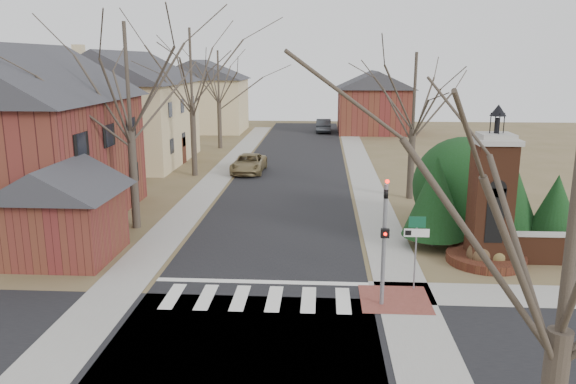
# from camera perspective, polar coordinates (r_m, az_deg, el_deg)

# --- Properties ---
(ground) EXTENTS (120.00, 120.00, 0.00)m
(ground) POSITION_cam_1_polar(r_m,az_deg,el_deg) (19.29, -3.43, -11.73)
(ground) COLOR brown
(ground) RESTS_ON ground
(main_street) EXTENTS (8.00, 70.00, 0.01)m
(main_street) POSITION_cam_1_polar(r_m,az_deg,el_deg) (40.24, 0.33, 1.58)
(main_street) COLOR black
(main_street) RESTS_ON ground
(cross_street) EXTENTS (120.00, 8.00, 0.01)m
(cross_street) POSITION_cam_1_polar(r_m,az_deg,el_deg) (16.64, -4.72, -16.06)
(cross_street) COLOR black
(cross_street) RESTS_ON ground
(crosswalk_zone) EXTENTS (8.00, 2.20, 0.02)m
(crosswalk_zone) POSITION_cam_1_polar(r_m,az_deg,el_deg) (20.00, -3.15, -10.75)
(crosswalk_zone) COLOR silver
(crosswalk_zone) RESTS_ON ground
(stop_bar) EXTENTS (8.00, 0.35, 0.02)m
(stop_bar) POSITION_cam_1_polar(r_m,az_deg,el_deg) (21.37, -2.68, -9.12)
(stop_bar) COLOR silver
(stop_bar) RESTS_ON ground
(sidewalk_right_main) EXTENTS (2.00, 60.00, 0.02)m
(sidewalk_right_main) POSITION_cam_1_polar(r_m,az_deg,el_deg) (40.29, 7.74, 1.48)
(sidewalk_right_main) COLOR gray
(sidewalk_right_main) RESTS_ON ground
(sidewalk_left) EXTENTS (2.00, 60.00, 0.02)m
(sidewalk_left) POSITION_cam_1_polar(r_m,az_deg,el_deg) (40.85, -6.97, 1.67)
(sidewalk_left) COLOR gray
(sidewalk_left) RESTS_ON ground
(curb_apron) EXTENTS (2.40, 2.40, 0.02)m
(curb_apron) POSITION_cam_1_polar(r_m,az_deg,el_deg) (20.23, 10.79, -10.68)
(curb_apron) COLOR brown
(curb_apron) RESTS_ON ground
(traffic_signal_pole) EXTENTS (0.28, 0.41, 4.50)m
(traffic_signal_pole) POSITION_cam_1_polar(r_m,az_deg,el_deg) (18.87, 9.78, -4.05)
(traffic_signal_pole) COLOR slate
(traffic_signal_pole) RESTS_ON ground
(sign_post) EXTENTS (0.90, 0.07, 2.75)m
(sign_post) POSITION_cam_1_polar(r_m,az_deg,el_deg) (20.58, 12.89, -4.60)
(sign_post) COLOR slate
(sign_post) RESTS_ON ground
(brick_gate_monument) EXTENTS (3.20, 3.20, 6.47)m
(brick_gate_monument) POSITION_cam_1_polar(r_m,az_deg,el_deg) (24.10, 19.81, -1.90)
(brick_gate_monument) COLOR #4E2717
(brick_gate_monument) RESTS_ON ground
(house_brick_left) EXTENTS (9.80, 11.80, 9.42)m
(house_brick_left) POSITION_cam_1_polar(r_m,az_deg,el_deg) (31.48, -25.51, 5.62)
(house_brick_left) COLOR maroon
(house_brick_left) RESTS_ON ground
(house_stucco_left) EXTENTS (9.80, 12.80, 9.28)m
(house_stucco_left) POSITION_cam_1_polar(r_m,az_deg,el_deg) (47.18, -16.09, 8.43)
(house_stucco_left) COLOR #CEBB89
(house_stucco_left) RESTS_ON ground
(garage_left) EXTENTS (4.80, 4.80, 4.29)m
(garage_left) POSITION_cam_1_polar(r_m,az_deg,el_deg) (25.03, -21.94, -1.37)
(garage_left) COLOR maroon
(garage_left) RESTS_ON ground
(house_distant_left) EXTENTS (10.80, 8.80, 8.53)m
(house_distant_left) POSITION_cam_1_polar(r_m,az_deg,el_deg) (66.98, -8.83, 9.76)
(house_distant_left) COLOR #CEBB89
(house_distant_left) RESTS_ON ground
(house_distant_right) EXTENTS (8.80, 8.80, 7.30)m
(house_distant_right) POSITION_cam_1_polar(r_m,az_deg,el_deg) (65.75, 8.71, 9.18)
(house_distant_right) COLOR maroon
(house_distant_right) RESTS_ON ground
(evergreen_near) EXTENTS (2.80, 2.80, 4.10)m
(evergreen_near) POSITION_cam_1_polar(r_m,az_deg,el_deg) (25.53, 14.73, -0.42)
(evergreen_near) COLOR #473D33
(evergreen_near) RESTS_ON ground
(evergreen_mid) EXTENTS (3.40, 3.40, 4.70)m
(evergreen_mid) POSITION_cam_1_polar(r_m,az_deg,el_deg) (27.42, 21.07, 0.70)
(evergreen_mid) COLOR #473D33
(evergreen_mid) RESTS_ON ground
(evergreen_far) EXTENTS (2.40, 2.40, 3.30)m
(evergreen_far) POSITION_cam_1_polar(r_m,az_deg,el_deg) (27.34, 25.56, -1.27)
(evergreen_far) COLOR #473D33
(evergreen_far) RESTS_ON ground
(evergreen_mass) EXTENTS (4.80, 4.80, 4.80)m
(evergreen_mass) POSITION_cam_1_polar(r_m,az_deg,el_deg) (28.28, 17.37, 0.93)
(evergreen_mass) COLOR black
(evergreen_mass) RESTS_ON ground
(bare_tree_0) EXTENTS (8.05, 8.05, 11.15)m
(bare_tree_0) POSITION_cam_1_polar(r_m,az_deg,el_deg) (27.91, -16.06, 11.84)
(bare_tree_0) COLOR #473D33
(bare_tree_0) RESTS_ON ground
(bare_tree_1) EXTENTS (8.40, 8.40, 11.64)m
(bare_tree_1) POSITION_cam_1_polar(r_m,az_deg,el_deg) (40.41, -9.87, 12.90)
(bare_tree_1) COLOR #473D33
(bare_tree_1) RESTS_ON ground
(bare_tree_2) EXTENTS (7.35, 7.35, 10.19)m
(bare_tree_2) POSITION_cam_1_polar(r_m,az_deg,el_deg) (53.25, -7.11, 11.95)
(bare_tree_2) COLOR #473D33
(bare_tree_2) RESTS_ON ground
(bare_tree_3) EXTENTS (7.00, 7.00, 9.70)m
(bare_tree_3) POSITION_cam_1_polar(r_m,az_deg,el_deg) (33.79, 12.77, 10.47)
(bare_tree_3) COLOR #473D33
(bare_tree_3) RESTS_ON ground
(pickup_truck) EXTENTS (2.38, 4.93, 1.35)m
(pickup_truck) POSITION_cam_1_polar(r_m,az_deg,el_deg) (41.68, -4.01, 2.90)
(pickup_truck) COLOR olive
(pickup_truck) RESTS_ON ground
(distant_car) EXTENTS (1.69, 4.76, 1.56)m
(distant_car) POSITION_cam_1_polar(r_m,az_deg,el_deg) (65.49, 3.64, 6.77)
(distant_car) COLOR #373A3F
(distant_car) RESTS_ON ground
(dry_shrub_left) EXTENTS (0.99, 0.99, 0.99)m
(dry_shrub_left) POSITION_cam_1_polar(r_m,az_deg,el_deg) (24.10, 18.84, -5.98)
(dry_shrub_left) COLOR #4D3923
(dry_shrub_left) RESTS_ON ground
(dry_shrub_right) EXTENTS (0.86, 0.86, 0.86)m
(dry_shrub_right) POSITION_cam_1_polar(r_m,az_deg,el_deg) (24.32, 20.42, -6.10)
(dry_shrub_right) COLOR brown
(dry_shrub_right) RESTS_ON ground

